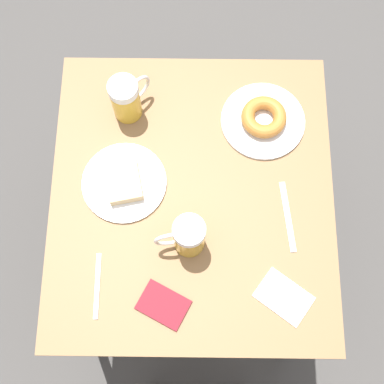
{
  "coord_description": "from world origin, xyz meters",
  "views": [
    {
      "loc": [
        -0.01,
        0.47,
        2.2
      ],
      "look_at": [
        0.0,
        0.0,
        0.8
      ],
      "focal_mm": 50.0,
      "sensor_mm": 36.0,
      "label": 1
    }
  ],
  "objects_px": {
    "plate_with_donut": "(263,119)",
    "beer_mug_left": "(188,236)",
    "napkin_folded": "(284,297)",
    "plate_with_cake": "(124,182)",
    "passport_near_edge": "(163,305)",
    "beer_mug_center": "(126,98)",
    "knife": "(288,216)",
    "fork": "(97,286)"
  },
  "relations": [
    {
      "from": "plate_with_cake",
      "to": "napkin_folded",
      "type": "height_order",
      "value": "plate_with_cake"
    },
    {
      "from": "plate_with_cake",
      "to": "napkin_folded",
      "type": "distance_m",
      "value": 0.54
    },
    {
      "from": "plate_with_cake",
      "to": "plate_with_donut",
      "type": "xyz_separation_m",
      "value": [
        -0.4,
        -0.2,
        0.0
      ]
    },
    {
      "from": "knife",
      "to": "beer_mug_center",
      "type": "bearing_deg",
      "value": -35.29
    },
    {
      "from": "beer_mug_left",
      "to": "beer_mug_center",
      "type": "bearing_deg",
      "value": -65.79
    },
    {
      "from": "beer_mug_left",
      "to": "fork",
      "type": "distance_m",
      "value": 0.28
    },
    {
      "from": "plate_with_donut",
      "to": "knife",
      "type": "height_order",
      "value": "plate_with_donut"
    },
    {
      "from": "plate_with_cake",
      "to": "napkin_folded",
      "type": "bearing_deg",
      "value": 144.31
    },
    {
      "from": "knife",
      "to": "passport_near_edge",
      "type": "xyz_separation_m",
      "value": [
        0.34,
        0.24,
        0.0
      ]
    },
    {
      "from": "plate_with_cake",
      "to": "passport_near_edge",
      "type": "distance_m",
      "value": 0.36
    },
    {
      "from": "napkin_folded",
      "to": "knife",
      "type": "distance_m",
      "value": 0.22
    },
    {
      "from": "plate_with_donut",
      "to": "napkin_folded",
      "type": "height_order",
      "value": "plate_with_donut"
    },
    {
      "from": "napkin_folded",
      "to": "plate_with_cake",
      "type": "bearing_deg",
      "value": -35.69
    },
    {
      "from": "beer_mug_center",
      "to": "knife",
      "type": "relative_size",
      "value": 0.73
    },
    {
      "from": "beer_mug_center",
      "to": "passport_near_edge",
      "type": "distance_m",
      "value": 0.58
    },
    {
      "from": "plate_with_donut",
      "to": "knife",
      "type": "xyz_separation_m",
      "value": [
        -0.06,
        0.29,
        -0.02
      ]
    },
    {
      "from": "beer_mug_left",
      "to": "knife",
      "type": "relative_size",
      "value": 0.73
    },
    {
      "from": "plate_with_donut",
      "to": "beer_mug_left",
      "type": "xyz_separation_m",
      "value": [
        0.21,
        0.37,
        0.06
      ]
    },
    {
      "from": "passport_near_edge",
      "to": "beer_mug_center",
      "type": "bearing_deg",
      "value": -78.36
    },
    {
      "from": "beer_mug_center",
      "to": "knife",
      "type": "bearing_deg",
      "value": 144.71
    },
    {
      "from": "beer_mug_left",
      "to": "passport_near_edge",
      "type": "height_order",
      "value": "beer_mug_left"
    },
    {
      "from": "fork",
      "to": "passport_near_edge",
      "type": "bearing_deg",
      "value": 164.77
    },
    {
      "from": "beer_mug_center",
      "to": "fork",
      "type": "distance_m",
      "value": 0.53
    },
    {
      "from": "fork",
      "to": "knife",
      "type": "bearing_deg",
      "value": -159.05
    },
    {
      "from": "plate_with_cake",
      "to": "knife",
      "type": "relative_size",
      "value": 1.18
    },
    {
      "from": "fork",
      "to": "knife",
      "type": "distance_m",
      "value": 0.55
    },
    {
      "from": "beer_mug_center",
      "to": "passport_near_edge",
      "type": "bearing_deg",
      "value": 101.64
    },
    {
      "from": "fork",
      "to": "knife",
      "type": "height_order",
      "value": "same"
    },
    {
      "from": "plate_with_cake",
      "to": "knife",
      "type": "bearing_deg",
      "value": 168.5
    },
    {
      "from": "plate_with_cake",
      "to": "beer_mug_center",
      "type": "xyz_separation_m",
      "value": [
        -0.0,
        -0.23,
        0.06
      ]
    },
    {
      "from": "plate_with_cake",
      "to": "passport_near_edge",
      "type": "height_order",
      "value": "plate_with_cake"
    },
    {
      "from": "passport_near_edge",
      "to": "napkin_folded",
      "type": "bearing_deg",
      "value": -175.64
    },
    {
      "from": "beer_mug_left",
      "to": "passport_near_edge",
      "type": "bearing_deg",
      "value": 69.53
    },
    {
      "from": "plate_with_cake",
      "to": "passport_near_edge",
      "type": "bearing_deg",
      "value": 109.5
    },
    {
      "from": "beer_mug_center",
      "to": "knife",
      "type": "distance_m",
      "value": 0.56
    },
    {
      "from": "napkin_folded",
      "to": "passport_near_edge",
      "type": "bearing_deg",
      "value": 4.36
    },
    {
      "from": "napkin_folded",
      "to": "knife",
      "type": "xyz_separation_m",
      "value": [
        -0.02,
        -0.22,
        -0.0
      ]
    },
    {
      "from": "plate_with_cake",
      "to": "plate_with_donut",
      "type": "bearing_deg",
      "value": -153.66
    },
    {
      "from": "plate_with_donut",
      "to": "beer_mug_left",
      "type": "relative_size",
      "value": 1.66
    },
    {
      "from": "beer_mug_center",
      "to": "knife",
      "type": "xyz_separation_m",
      "value": [
        -0.45,
        0.32,
        -0.07
      ]
    },
    {
      "from": "plate_with_donut",
      "to": "plate_with_cake",
      "type": "bearing_deg",
      "value": 26.34
    },
    {
      "from": "beer_mug_center",
      "to": "napkin_folded",
      "type": "relative_size",
      "value": 0.88
    }
  ]
}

